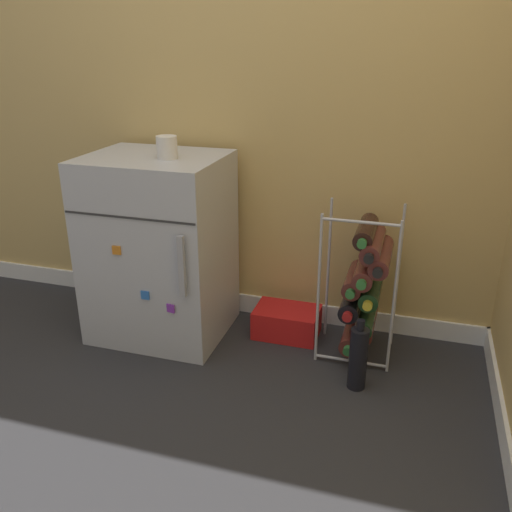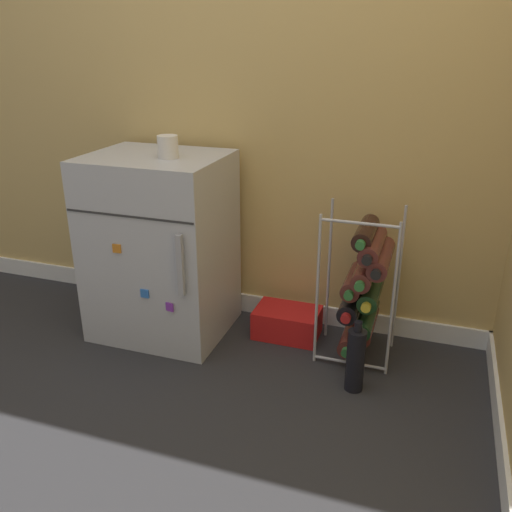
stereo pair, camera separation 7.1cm
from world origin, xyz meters
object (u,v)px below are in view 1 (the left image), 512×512
(wine_rack, at_px, (365,285))
(fridge_top_cup, at_px, (167,147))
(soda_box, at_px, (287,322))
(mini_fridge, at_px, (160,247))
(loose_bottle_floor, at_px, (358,358))

(wine_rack, height_order, fridge_top_cup, fridge_top_cup)
(wine_rack, relative_size, fridge_top_cup, 7.14)
(wine_rack, relative_size, soda_box, 2.24)
(mini_fridge, height_order, fridge_top_cup, fridge_top_cup)
(mini_fridge, bearing_deg, wine_rack, 3.43)
(soda_box, height_order, loose_bottle_floor, loose_bottle_floor)
(mini_fridge, bearing_deg, loose_bottle_floor, -12.26)
(loose_bottle_floor, bearing_deg, fridge_top_cup, 168.61)
(wine_rack, bearing_deg, fridge_top_cup, -174.09)
(wine_rack, relative_size, loose_bottle_floor, 2.20)
(soda_box, xyz_separation_m, loose_bottle_floor, (0.35, -0.31, 0.06))
(soda_box, relative_size, fridge_top_cup, 3.18)
(soda_box, distance_m, fridge_top_cup, 0.93)
(loose_bottle_floor, bearing_deg, soda_box, 138.99)
(fridge_top_cup, bearing_deg, loose_bottle_floor, -11.39)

